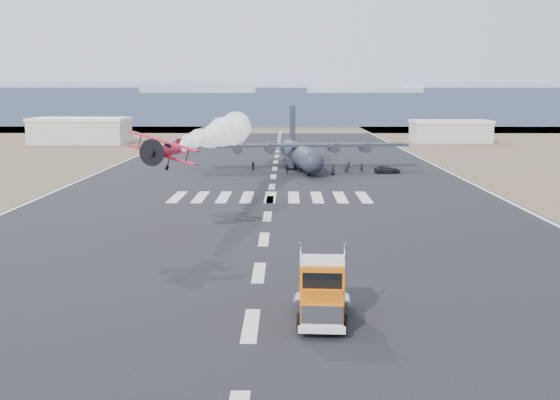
{
  "coord_description": "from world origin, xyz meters",
  "views": [
    {
      "loc": [
        2.05,
        -39.01,
        13.4
      ],
      "look_at": [
        1.5,
        21.78,
        4.0
      ],
      "focal_mm": 45.0,
      "sensor_mm": 36.0,
      "label": 1
    }
  ],
  "objects_px": {
    "aerobatic_biplane": "(164,150)",
    "crew_a": "(346,169)",
    "semi_truck": "(322,288)",
    "crew_b": "(253,167)",
    "support_vehicle": "(387,170)",
    "crew_g": "(362,167)",
    "hangar_right": "(450,131)",
    "crew_e": "(333,170)",
    "crew_d": "(287,169)",
    "transport_aircraft": "(300,152)",
    "crew_h": "(299,167)",
    "crew_f": "(294,165)",
    "hangar_left": "(81,130)",
    "crew_c": "(349,166)"
  },
  "relations": [
    {
      "from": "crew_d",
      "to": "crew_e",
      "type": "relative_size",
      "value": 1.04
    },
    {
      "from": "crew_b",
      "to": "transport_aircraft",
      "type": "bearing_deg",
      "value": 49.91
    },
    {
      "from": "crew_a",
      "to": "crew_b",
      "type": "xyz_separation_m",
      "value": [
        -15.51,
        2.1,
        0.06
      ]
    },
    {
      "from": "hangar_left",
      "to": "crew_f",
      "type": "distance_m",
      "value": 84.92
    },
    {
      "from": "crew_e",
      "to": "crew_b",
      "type": "bearing_deg",
      "value": -12.31
    },
    {
      "from": "transport_aircraft",
      "to": "support_vehicle",
      "type": "xyz_separation_m",
      "value": [
        14.39,
        -7.64,
        -2.18
      ]
    },
    {
      "from": "semi_truck",
      "to": "support_vehicle",
      "type": "height_order",
      "value": "semi_truck"
    },
    {
      "from": "crew_h",
      "to": "hangar_left",
      "type": "bearing_deg",
      "value": -60.21
    },
    {
      "from": "support_vehicle",
      "to": "crew_b",
      "type": "distance_m",
      "value": 22.47
    },
    {
      "from": "transport_aircraft",
      "to": "crew_h",
      "type": "height_order",
      "value": "transport_aircraft"
    },
    {
      "from": "crew_d",
      "to": "aerobatic_biplane",
      "type": "bearing_deg",
      "value": -137.03
    },
    {
      "from": "semi_truck",
      "to": "transport_aircraft",
      "type": "distance_m",
      "value": 83.33
    },
    {
      "from": "support_vehicle",
      "to": "crew_g",
      "type": "xyz_separation_m",
      "value": [
        -4.12,
        1.47,
        0.21
      ]
    },
    {
      "from": "crew_d",
      "to": "crew_c",
      "type": "bearing_deg",
      "value": -9.35
    },
    {
      "from": "hangar_left",
      "to": "transport_aircraft",
      "type": "relative_size",
      "value": 0.65
    },
    {
      "from": "hangar_right",
      "to": "crew_f",
      "type": "height_order",
      "value": "hangar_right"
    },
    {
      "from": "aerobatic_biplane",
      "to": "support_vehicle",
      "type": "height_order",
      "value": "aerobatic_biplane"
    },
    {
      "from": "crew_c",
      "to": "crew_d",
      "type": "xyz_separation_m",
      "value": [
        -10.56,
        -4.92,
        0.05
      ]
    },
    {
      "from": "hangar_right",
      "to": "aerobatic_biplane",
      "type": "distance_m",
      "value": 136.55
    },
    {
      "from": "aerobatic_biplane",
      "to": "crew_a",
      "type": "bearing_deg",
      "value": 74.58
    },
    {
      "from": "transport_aircraft",
      "to": "crew_d",
      "type": "height_order",
      "value": "transport_aircraft"
    },
    {
      "from": "crew_a",
      "to": "crew_g",
      "type": "bearing_deg",
      "value": -131.15
    },
    {
      "from": "aerobatic_biplane",
      "to": "crew_g",
      "type": "relative_size",
      "value": 4.08
    },
    {
      "from": "crew_d",
      "to": "transport_aircraft",
      "type": "bearing_deg",
      "value": 41.75
    },
    {
      "from": "support_vehicle",
      "to": "crew_h",
      "type": "bearing_deg",
      "value": 88.26
    },
    {
      "from": "semi_truck",
      "to": "crew_b",
      "type": "distance_m",
      "value": 77.89
    },
    {
      "from": "crew_h",
      "to": "crew_e",
      "type": "bearing_deg",
      "value": 137.16
    },
    {
      "from": "crew_a",
      "to": "crew_f",
      "type": "height_order",
      "value": "crew_f"
    },
    {
      "from": "transport_aircraft",
      "to": "crew_c",
      "type": "xyz_separation_m",
      "value": [
        8.3,
        -4.19,
        -2.0
      ]
    },
    {
      "from": "semi_truck",
      "to": "crew_c",
      "type": "xyz_separation_m",
      "value": [
        8.55,
        79.13,
        -1.05
      ]
    },
    {
      "from": "crew_h",
      "to": "support_vehicle",
      "type": "bearing_deg",
      "value": 167.87
    },
    {
      "from": "crew_c",
      "to": "crew_f",
      "type": "height_order",
      "value": "crew_f"
    },
    {
      "from": "support_vehicle",
      "to": "crew_b",
      "type": "bearing_deg",
      "value": 85.78
    },
    {
      "from": "hangar_right",
      "to": "support_vehicle",
      "type": "bearing_deg",
      "value": -110.43
    },
    {
      "from": "crew_c",
      "to": "aerobatic_biplane",
      "type": "bearing_deg",
      "value": 125.58
    },
    {
      "from": "crew_e",
      "to": "crew_g",
      "type": "bearing_deg",
      "value": -130.52
    },
    {
      "from": "hangar_right",
      "to": "crew_d",
      "type": "bearing_deg",
      "value": -120.5
    },
    {
      "from": "semi_truck",
      "to": "crew_d",
      "type": "relative_size",
      "value": 5.03
    },
    {
      "from": "crew_d",
      "to": "support_vehicle",
      "type": "bearing_deg",
      "value": -29.26
    },
    {
      "from": "crew_b",
      "to": "crew_c",
      "type": "bearing_deg",
      "value": 19.59
    },
    {
      "from": "hangar_left",
      "to": "hangar_right",
      "type": "height_order",
      "value": "hangar_left"
    },
    {
      "from": "hangar_right",
      "to": "crew_c",
      "type": "xyz_separation_m",
      "value": [
        -33.25,
        -69.47,
        -2.22
      ]
    },
    {
      "from": "semi_truck",
      "to": "crew_b",
      "type": "bearing_deg",
      "value": 98.73
    },
    {
      "from": "crew_a",
      "to": "crew_d",
      "type": "relative_size",
      "value": 0.94
    },
    {
      "from": "crew_d",
      "to": "crew_e",
      "type": "distance_m",
      "value": 7.63
    },
    {
      "from": "hangar_left",
      "to": "crew_g",
      "type": "relative_size",
      "value": 15.01
    },
    {
      "from": "crew_a",
      "to": "crew_f",
      "type": "relative_size",
      "value": 0.88
    },
    {
      "from": "hangar_right",
      "to": "crew_e",
      "type": "xyz_separation_m",
      "value": [
        -36.34,
        -75.95,
        -2.2
      ]
    },
    {
      "from": "aerobatic_biplane",
      "to": "crew_g",
      "type": "height_order",
      "value": "aerobatic_biplane"
    },
    {
      "from": "transport_aircraft",
      "to": "crew_g",
      "type": "height_order",
      "value": "transport_aircraft"
    }
  ]
}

